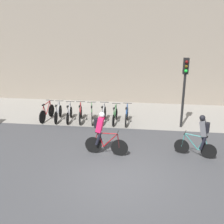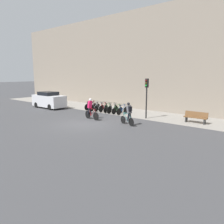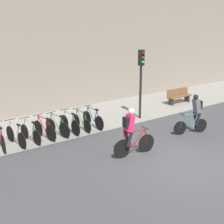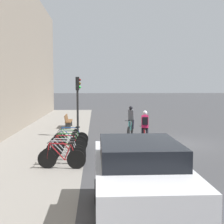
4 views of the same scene
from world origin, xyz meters
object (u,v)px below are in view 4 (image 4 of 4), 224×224
Objects in this scene: parked_bike_3 at (66,147)px; parked_bike_7 at (71,138)px; parked_bike_4 at (68,145)px; bench at (68,121)px; cyclist_grey at (131,119)px; parked_bike_1 at (63,154)px; parked_bike_6 at (70,140)px; parked_bike_5 at (69,142)px; cyclist_pink at (145,128)px; traffic_light_pole at (78,95)px; parked_car at (138,185)px; parked_bike_0 at (62,158)px; parked_bike_2 at (65,151)px.

parked_bike_3 is 0.95× the size of parked_bike_7.
bench is (8.57, 0.73, 0.08)m from parked_bike_4.
cyclist_grey reaches higher than parked_bike_1.
parked_bike_5 is at bearing 179.87° from parked_bike_6.
parked_bike_4 is at bearing 179.92° from parked_bike_6.
cyclist_pink reaches higher than parked_bike_7.
parked_bike_1 is 2.44m from parked_bike_5.
cyclist_pink is 1.02× the size of cyclist_grey.
traffic_light_pole is 0.80× the size of parked_car.
cyclist_grey reaches higher than bench.
parked_bike_7 is at bearing -0.03° from parked_bike_5.
parked_bike_5 is 1.22m from parked_bike_7.
parked_bike_6 is (1.83, -0.00, -0.02)m from parked_bike_3.
parked_car reaches higher than cyclist_pink.
parked_bike_0 is 1.22m from parked_bike_2.
bench is at bearing 10.20° from parked_car.
bench is 0.42× the size of parked_car.
parked_bike_2 is 9.81m from bench.
cyclist_pink is at bearing -56.78° from parked_bike_2.
traffic_light_pole is at bearing -3.33° from parked_bike_6.
parked_bike_7 is at bearing 78.40° from cyclist_pink.
cyclist_pink is at bearing -101.60° from parked_bike_7.
traffic_light_pole is at bearing -166.91° from bench.
cyclist_pink is 5.05m from traffic_light_pole.
traffic_light_pole is (3.37, -0.20, 2.02)m from parked_bike_6.
parked_car is (-6.53, -2.10, 0.49)m from parked_bike_3.
parked_car is at bearing 170.04° from cyclist_pink.
cyclist_pink is 1.04× the size of parked_bike_1.
parked_bike_1 is at bearing -175.99° from bench.
cyclist_pink is 1.05× the size of parked_bike_5.
cyclist_grey is at bearing -5.80° from parked_car.
parked_bike_3 is at bearing 179.99° from parked_bike_4.
parked_bike_4 is 0.94× the size of parked_bike_5.
parked_bike_3 reaches higher than parked_bike_1.
parked_bike_3 is at bearing 179.98° from parked_bike_5.
parked_bike_6 is at bearing 176.67° from traffic_light_pole.
parked_bike_6 is 0.38× the size of parked_car.
parked_car is at bearing -170.79° from traffic_light_pole.
traffic_light_pole is at bearing 96.74° from cyclist_grey.
cyclist_grey is 8.13m from parked_bike_0.
parked_bike_3 is (1.22, 0.00, 0.01)m from parked_bike_1.
cyclist_pink is at bearing -176.74° from cyclist_grey.
parked_bike_3 is at bearing 17.81° from parked_car.
parked_bike_1 is at bearing -179.99° from parked_bike_7.
parked_car reaches higher than cyclist_grey.
bench is (3.98, 0.93, -1.93)m from traffic_light_pole.
parked_bike_7 is 0.50× the size of traffic_light_pole.
cyclist_pink is at bearing -72.74° from parked_bike_4.
traffic_light_pole is at bearing -1.93° from parked_bike_2.
parked_bike_5 is (1.22, -0.00, 0.01)m from parked_bike_3.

